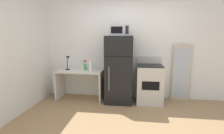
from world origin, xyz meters
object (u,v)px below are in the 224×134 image
object	(u,v)px
desk	(80,79)
coffee_mug	(82,69)
paper_towel_roll	(91,66)
oven_range	(149,84)
microwave	(120,30)
refrigerator	(119,69)
spray_bottle	(85,66)
leaning_mirror	(181,73)
desk_lamp	(68,61)

from	to	relation	value
desk	coffee_mug	xyz separation A→B (m)	(0.08, -0.06, 0.27)
paper_towel_roll	oven_range	xyz separation A→B (m)	(1.44, 0.03, -0.40)
paper_towel_roll	microwave	bearing A→B (deg)	-1.89
coffee_mug	oven_range	world-z (taller)	oven_range
desk	oven_range	distance (m)	1.74
refrigerator	spray_bottle	bearing A→B (deg)	172.01
microwave	leaning_mirror	world-z (taller)	microwave
desk_lamp	oven_range	bearing A→B (deg)	-0.98
paper_towel_roll	microwave	xyz separation A→B (m)	(0.71, -0.02, 0.87)
spray_bottle	refrigerator	distance (m)	0.90
desk_lamp	paper_towel_roll	size ratio (longest dim) A/B	1.47
desk	desk_lamp	distance (m)	0.57
spray_bottle	coffee_mug	xyz separation A→B (m)	(-0.03, -0.14, -0.05)
coffee_mug	refrigerator	xyz separation A→B (m)	(0.93, 0.02, 0.01)
paper_towel_roll	leaning_mirror	distance (m)	2.26
refrigerator	oven_range	size ratio (longest dim) A/B	1.46
desk_lamp	paper_towel_roll	distance (m)	0.63
desk_lamp	leaning_mirror	world-z (taller)	leaning_mirror
desk_lamp	spray_bottle	distance (m)	0.46
desk_lamp	desk	bearing A→B (deg)	-4.10
desk	leaning_mirror	xyz separation A→B (m)	(2.53, 0.24, 0.18)
desk	oven_range	xyz separation A→B (m)	(1.74, -0.01, -0.06)
desk_lamp	paper_towel_roll	xyz separation A→B (m)	(0.62, -0.07, -0.12)
oven_range	desk_lamp	bearing A→B (deg)	179.02
refrigerator	desk	bearing A→B (deg)	177.48
spray_bottle	leaning_mirror	bearing A→B (deg)	3.84
oven_range	leaning_mirror	xyz separation A→B (m)	(0.79, 0.26, 0.23)
coffee_mug	leaning_mirror	bearing A→B (deg)	7.04
spray_bottle	paper_towel_roll	xyz separation A→B (m)	(0.18, -0.12, 0.02)
desk	microwave	size ratio (longest dim) A/B	2.52
spray_bottle	leaning_mirror	size ratio (longest dim) A/B	0.18
paper_towel_roll	refrigerator	bearing A→B (deg)	-0.17
desk_lamp	coffee_mug	size ratio (longest dim) A/B	3.72
oven_range	leaning_mirror	distance (m)	0.86
desk_lamp	microwave	bearing A→B (deg)	-3.81
coffee_mug	oven_range	size ratio (longest dim) A/B	0.09
desk	spray_bottle	bearing A→B (deg)	35.34
oven_range	spray_bottle	bearing A→B (deg)	176.72
paper_towel_roll	microwave	distance (m)	1.12
spray_bottle	desk_lamp	bearing A→B (deg)	-172.45
spray_bottle	coffee_mug	bearing A→B (deg)	-103.77
spray_bottle	refrigerator	world-z (taller)	refrigerator
desk	microwave	distance (m)	1.58
coffee_mug	paper_towel_roll	size ratio (longest dim) A/B	0.40
paper_towel_roll	leaning_mirror	world-z (taller)	leaning_mirror
leaning_mirror	coffee_mug	bearing A→B (deg)	-172.96
coffee_mug	refrigerator	world-z (taller)	refrigerator
spray_bottle	oven_range	world-z (taller)	oven_range
paper_towel_roll	refrigerator	world-z (taller)	refrigerator
microwave	paper_towel_roll	bearing A→B (deg)	178.11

